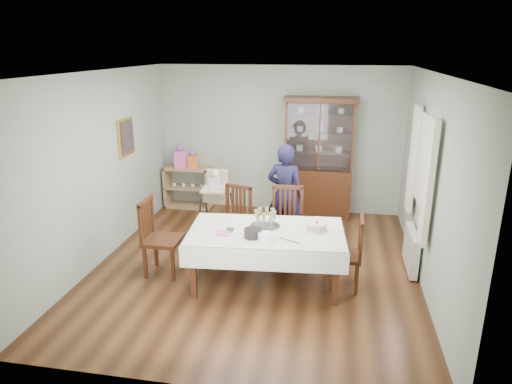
% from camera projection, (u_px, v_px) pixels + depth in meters
% --- Properties ---
extents(floor, '(5.00, 5.00, 0.00)m').
position_uv_depth(floor, '(256.00, 266.00, 6.55)').
color(floor, '#593319').
rests_on(floor, ground).
extents(room_shell, '(5.00, 5.00, 5.00)m').
position_uv_depth(room_shell, '(262.00, 142.00, 6.53)').
color(room_shell, '#9EAA99').
rests_on(room_shell, floor).
extents(dining_table, '(2.09, 1.31, 0.76)m').
position_uv_depth(dining_table, '(266.00, 257.00, 5.96)').
color(dining_table, '#442311').
rests_on(dining_table, floor).
extents(china_cabinet, '(1.30, 0.48, 2.18)m').
position_uv_depth(china_cabinet, '(319.00, 156.00, 8.20)').
color(china_cabinet, '#442311').
rests_on(china_cabinet, floor).
extents(sideboard, '(0.90, 0.38, 0.80)m').
position_uv_depth(sideboard, '(188.00, 187.00, 8.86)').
color(sideboard, tan).
rests_on(sideboard, floor).
extents(picture_frame, '(0.04, 0.48, 0.58)m').
position_uv_depth(picture_frame, '(126.00, 137.00, 7.17)').
color(picture_frame, gold).
rests_on(picture_frame, room_shell).
extents(window, '(0.04, 1.02, 1.22)m').
position_uv_depth(window, '(426.00, 163.00, 5.99)').
color(window, white).
rests_on(window, room_shell).
extents(curtain_left, '(0.07, 0.30, 1.55)m').
position_uv_depth(curtain_left, '(428.00, 183.00, 5.45)').
color(curtain_left, silver).
rests_on(curtain_left, room_shell).
extents(curtain_right, '(0.07, 0.30, 1.55)m').
position_uv_depth(curtain_right, '(413.00, 159.00, 6.61)').
color(curtain_right, silver).
rests_on(curtain_right, room_shell).
extents(radiator, '(0.10, 0.80, 0.55)m').
position_uv_depth(radiator, '(411.00, 249.00, 6.38)').
color(radiator, white).
rests_on(radiator, floor).
extents(chair_far_left, '(0.57, 0.57, 1.02)m').
position_uv_depth(chair_far_left, '(233.00, 234.00, 6.91)').
color(chair_far_left, '#442311').
rests_on(chair_far_left, floor).
extents(chair_far_right, '(0.51, 0.51, 1.07)m').
position_uv_depth(chair_far_right, '(286.00, 238.00, 6.71)').
color(chair_far_right, '#442311').
rests_on(chair_far_right, floor).
extents(chair_end_left, '(0.48, 0.48, 1.06)m').
position_uv_depth(chair_end_left, '(162.00, 252.00, 6.28)').
color(chair_end_left, '#442311').
rests_on(chair_end_left, floor).
extents(chair_end_right, '(0.45, 0.45, 0.97)m').
position_uv_depth(chair_end_right, '(344.00, 267.00, 5.91)').
color(chair_end_right, '#442311').
rests_on(chair_end_right, floor).
extents(woman, '(0.66, 0.50, 1.61)m').
position_uv_depth(woman, '(285.00, 194.00, 7.13)').
color(woman, black).
rests_on(woman, floor).
extents(high_chair, '(0.50, 0.50, 1.10)m').
position_uv_depth(high_chair, '(216.00, 208.00, 7.62)').
color(high_chair, black).
rests_on(high_chair, floor).
extents(champagne_tray, '(0.39, 0.39, 0.23)m').
position_uv_depth(champagne_tray, '(265.00, 222.00, 5.94)').
color(champagne_tray, silver).
rests_on(champagne_tray, dining_table).
extents(birthday_cake, '(0.29, 0.29, 0.20)m').
position_uv_depth(birthday_cake, '(317.00, 227.00, 5.81)').
color(birthday_cake, white).
rests_on(birthday_cake, dining_table).
extents(plate_stack_dark, '(0.27, 0.27, 0.11)m').
position_uv_depth(plate_stack_dark, '(253.00, 233.00, 5.63)').
color(plate_stack_dark, black).
rests_on(plate_stack_dark, dining_table).
extents(plate_stack_white, '(0.26, 0.26, 0.09)m').
position_uv_depth(plate_stack_white, '(266.00, 237.00, 5.53)').
color(plate_stack_white, white).
rests_on(plate_stack_white, dining_table).
extents(napkin_stack, '(0.16, 0.16, 0.02)m').
position_uv_depth(napkin_stack, '(222.00, 233.00, 5.73)').
color(napkin_stack, '#E554AB').
rests_on(napkin_stack, dining_table).
extents(cutlery, '(0.14, 0.18, 0.01)m').
position_uv_depth(cutlery, '(227.00, 230.00, 5.85)').
color(cutlery, silver).
rests_on(cutlery, dining_table).
extents(cake_knife, '(0.27, 0.16, 0.01)m').
position_uv_depth(cake_knife, '(289.00, 241.00, 5.52)').
color(cake_knife, silver).
rests_on(cake_knife, dining_table).
extents(gift_bag_pink, '(0.27, 0.22, 0.44)m').
position_uv_depth(gift_bag_pink, '(180.00, 157.00, 8.68)').
color(gift_bag_pink, '#E554AB').
rests_on(gift_bag_pink, sideboard).
extents(gift_bag_orange, '(0.22, 0.17, 0.35)m').
position_uv_depth(gift_bag_orange, '(193.00, 160.00, 8.65)').
color(gift_bag_orange, orange).
rests_on(gift_bag_orange, sideboard).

